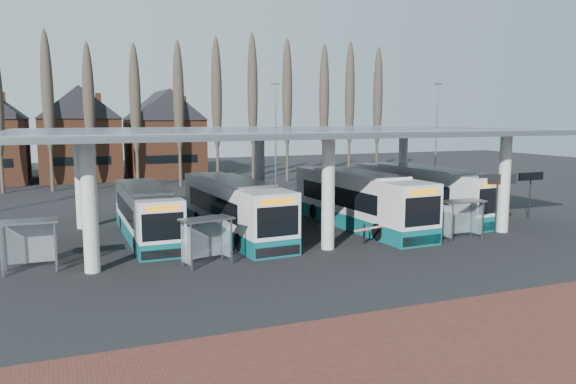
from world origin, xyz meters
name	(u,v)px	position (x,y,z in m)	size (l,w,h in m)	color
ground	(350,260)	(0.00, 0.00, 0.00)	(140.00, 140.00, 0.00)	black
brick_strip	(540,353)	(0.00, -12.00, 0.01)	(70.00, 10.00, 0.03)	brown
station_canopy	(289,139)	(0.00, 8.00, 5.68)	(32.00, 16.00, 6.34)	silver
poplar_row	(196,100)	(0.00, 33.00, 8.78)	(45.10, 1.10, 14.50)	#473D33
townhouse_row	(32,127)	(-15.75, 44.00, 5.94)	(36.80, 10.30, 12.25)	brown
lamp_post_b	(276,135)	(6.00, 26.00, 5.34)	(0.80, 0.16, 10.17)	slate
lamp_post_c	(436,135)	(20.00, 20.00, 5.34)	(0.80, 0.16, 10.17)	slate
bus_0	(146,214)	(-8.62, 8.95, 1.45)	(2.41, 11.06, 3.07)	silver
bus_1	(234,209)	(-3.63, 7.79, 1.60)	(3.43, 12.38, 3.40)	silver
bus_2	(358,201)	(4.58, 7.39, 1.68)	(3.45, 12.96, 3.56)	silver
bus_3	(422,193)	(10.75, 9.08, 1.66)	(3.94, 12.88, 3.52)	silver
shelter_0	(29,234)	(-14.63, 3.83, 1.73)	(2.59, 1.32, 2.38)	gray
shelter_1	(206,231)	(-6.86, 1.80, 1.67)	(2.69, 1.78, 2.30)	gray
shelter_2	(461,211)	(8.18, 1.74, 1.68)	(2.50, 1.27, 2.31)	gray
info_sign_0	(497,184)	(11.50, 2.54, 3.01)	(2.38, 0.70, 3.59)	black
info_sign_1	(531,180)	(16.94, 5.25, 2.73)	(2.19, 0.18, 3.25)	black
barrier	(368,230)	(2.42, 2.40, 0.88)	(2.20, 0.94, 1.13)	black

